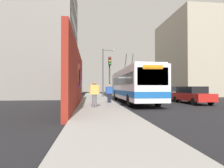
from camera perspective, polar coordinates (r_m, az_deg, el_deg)
ground_plane at (r=18.98m, az=0.24°, el=-5.56°), size 80.00×80.00×0.00m
sidewalk_slab at (r=18.85m, az=-4.61°, el=-5.36°), size 48.00×3.20×0.15m
graffiti_wall at (r=14.70m, az=-10.81°, el=1.80°), size 13.71×0.32×4.46m
building_far_left at (r=30.59m, az=-20.09°, el=12.52°), size 13.27×9.09×17.25m
building_far_right at (r=38.57m, az=23.57°, el=7.54°), size 13.96×9.89×14.34m
city_bus at (r=18.24m, az=6.26°, el=-0.11°), size 11.95×2.53×5.00m
parked_car_red at (r=18.69m, az=23.15°, el=-2.99°), size 4.91×1.73×1.58m
parked_car_champagne at (r=23.65m, az=16.42°, el=-2.58°), size 4.94×1.78×1.58m
pedestrian_at_curb at (r=16.46m, az=-0.85°, el=-2.46°), size 0.22×0.66×1.61m
pedestrian_near_wall at (r=12.75m, az=-5.38°, el=-2.42°), size 0.24×0.70×1.76m
traffic_light at (r=18.68m, az=-0.73°, el=3.92°), size 0.49×0.28×4.42m
street_lamp at (r=26.84m, az=-2.38°, el=4.52°), size 0.44×1.76×6.88m
curbside_puddle at (r=16.17m, az=3.66°, el=-6.36°), size 1.86×1.86×0.00m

